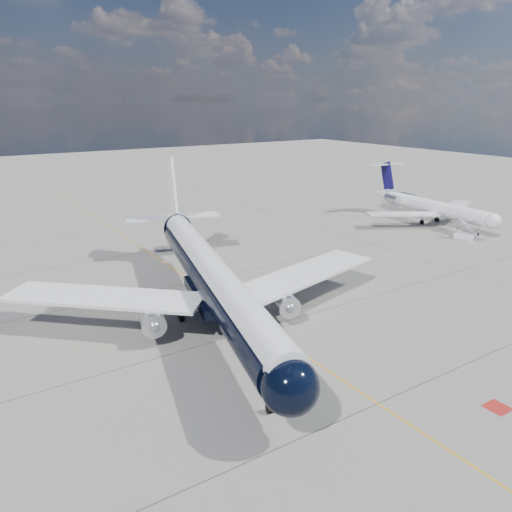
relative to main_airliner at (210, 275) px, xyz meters
name	(u,v)px	position (x,y,z in m)	size (l,w,h in m)	color
ground	(176,271)	(2.74, 14.65, -4.31)	(320.00, 320.00, 0.00)	gray
taxiway_centerline	(194,282)	(2.74, 9.65, -4.31)	(0.16, 160.00, 0.01)	#E0A00B
red_marking	(497,407)	(9.54, -25.35, -4.31)	(1.60, 1.60, 0.01)	maroon
main_airliner	(210,275)	(0.00, 0.00, 0.00)	(38.26, 47.35, 13.89)	black
regional_jet	(427,205)	(51.33, 14.80, -1.23)	(25.07, 28.84, 9.76)	white
boarding_stair	(465,235)	(47.67, 4.09, -3.71)	(3.16, 3.53, 3.24)	white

